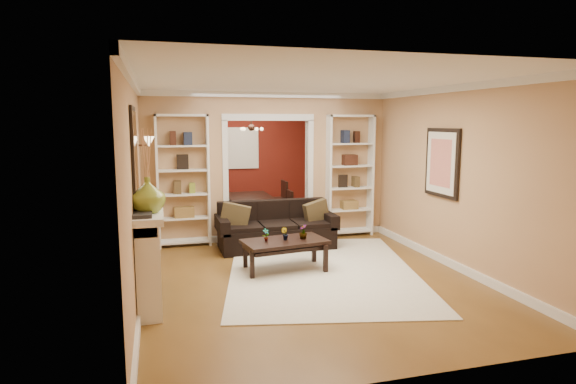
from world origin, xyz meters
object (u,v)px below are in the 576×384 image
object	(u,v)px
dining_table	(252,210)
bookshelf_right	(349,176)
sofa	(276,226)
coffee_table	(285,255)
bookshelf_left	(183,181)
fireplace	(151,253)

from	to	relation	value
dining_table	bookshelf_right	bearing A→B (deg)	-133.01
sofa	bookshelf_right	xyz separation A→B (m)	(1.58, 0.58, 0.75)
coffee_table	bookshelf_left	xyz separation A→B (m)	(-1.33, 1.84, 0.92)
dining_table	coffee_table	bearing A→B (deg)	177.14
bookshelf_right	fireplace	distance (m)	4.47
sofa	dining_table	bearing A→B (deg)	90.50
bookshelf_left	coffee_table	bearing A→B (deg)	-54.03
bookshelf_left	dining_table	xyz separation A→B (m)	(1.50, 1.49, -0.86)
sofa	coffee_table	size ratio (longest dim) A/B	1.69
coffee_table	bookshelf_right	world-z (taller)	bookshelf_right
coffee_table	bookshelf_right	distance (m)	2.71
sofa	bookshelf_left	xyz separation A→B (m)	(-1.52, 0.58, 0.75)
sofa	coffee_table	xyz separation A→B (m)	(-0.18, -1.26, -0.17)
coffee_table	fireplace	distance (m)	2.03
bookshelf_left	bookshelf_right	distance (m)	3.10
sofa	dining_table	size ratio (longest dim) A/B	1.22
coffee_table	dining_table	distance (m)	3.34
bookshelf_right	dining_table	size ratio (longest dim) A/B	1.38
bookshelf_right	bookshelf_left	bearing A→B (deg)	180.00
coffee_table	fireplace	xyz separation A→B (m)	(-1.87, -0.69, 0.35)
bookshelf_left	dining_table	distance (m)	2.28
sofa	bookshelf_left	distance (m)	1.79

